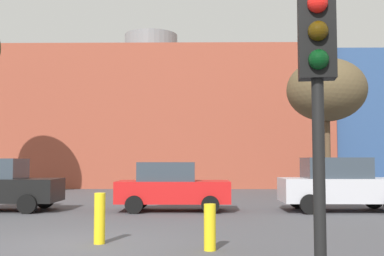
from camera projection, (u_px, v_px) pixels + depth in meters
ground_plane at (75, 244)px, 10.33m from camera, size 200.00×200.00×0.00m
building_backdrop at (151, 122)px, 36.33m from camera, size 43.15×11.63×11.36m
parked_car_2 at (172, 187)px, 17.16m from camera, size 4.01×1.97×1.74m
parked_car_3 at (341, 184)px, 17.08m from camera, size 4.39×2.15×1.90m
traffic_light_near_right at (318, 81)px, 4.75m from camera, size 0.39×0.38×3.51m
bare_tree_0 at (326, 90)px, 23.61m from camera, size 3.88×3.88×6.81m
bollard_yellow_0 at (100, 218)px, 10.42m from camera, size 0.24×0.24×1.09m
bollard_yellow_1 at (210, 227)px, 9.64m from camera, size 0.24×0.24×0.93m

